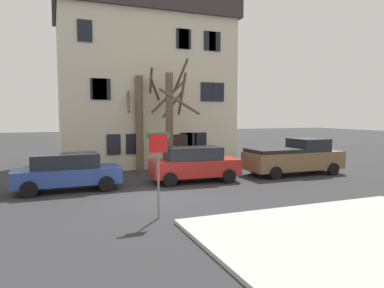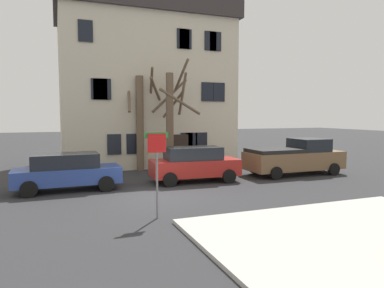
# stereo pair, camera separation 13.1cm
# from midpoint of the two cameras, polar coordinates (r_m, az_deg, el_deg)

# --- Properties ---
(ground_plane) EXTENTS (120.00, 120.00, 0.00)m
(ground_plane) POSITION_cam_midpoint_polar(r_m,az_deg,el_deg) (14.66, -5.23, -8.44)
(ground_plane) COLOR #2D2D30
(building_main) EXTENTS (11.57, 6.92, 11.08)m
(building_main) POSITION_cam_midpoint_polar(r_m,az_deg,el_deg) (24.98, -7.43, 9.94)
(building_main) COLOR beige
(building_main) RESTS_ON ground_plane
(tree_bare_near) EXTENTS (2.21, 2.59, 6.07)m
(tree_bare_near) POSITION_cam_midpoint_polar(r_m,az_deg,el_deg) (21.25, -8.10, 4.13)
(tree_bare_near) COLOR brown
(tree_bare_near) RESTS_ON ground_plane
(tree_bare_mid) EXTENTS (2.53, 2.86, 6.48)m
(tree_bare_mid) POSITION_cam_midpoint_polar(r_m,az_deg,el_deg) (20.36, -3.15, 4.35)
(tree_bare_mid) COLOR brown
(tree_bare_mid) RESTS_ON ground_plane
(car_blue_wagon) EXTENTS (4.53, 1.99, 1.64)m
(car_blue_wagon) POSITION_cam_midpoint_polar(r_m,az_deg,el_deg) (16.50, -19.26, -4.16)
(car_blue_wagon) COLOR #2D4799
(car_blue_wagon) RESTS_ON ground_plane
(car_red_wagon) EXTENTS (4.45, 2.13, 1.75)m
(car_red_wagon) POSITION_cam_midpoint_polar(r_m,az_deg,el_deg) (17.60, 0.58, -3.19)
(car_red_wagon) COLOR #AD231E
(car_red_wagon) RESTS_ON ground_plane
(pickup_truck_brown) EXTENTS (5.53, 2.30, 1.99)m
(pickup_truck_brown) POSITION_cam_midpoint_polar(r_m,az_deg,el_deg) (20.60, 16.40, -2.07)
(pickup_truck_brown) COLOR brown
(pickup_truck_brown) RESTS_ON ground_plane
(street_sign_pole) EXTENTS (0.76, 0.07, 2.78)m
(street_sign_pole) POSITION_cam_midpoint_polar(r_m,az_deg,el_deg) (11.31, -5.35, -2.34)
(street_sign_pole) COLOR slate
(street_sign_pole) RESTS_ON ground_plane
(bicycle_leaning) EXTENTS (1.73, 0.33, 1.03)m
(bicycle_leaning) POSITION_cam_midpoint_polar(r_m,az_deg,el_deg) (19.98, -21.78, -4.15)
(bicycle_leaning) COLOR black
(bicycle_leaning) RESTS_ON ground_plane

